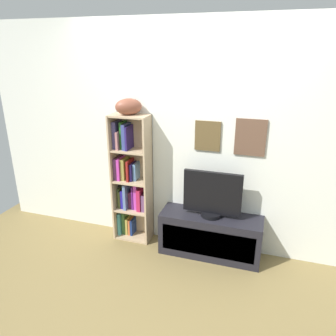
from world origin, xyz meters
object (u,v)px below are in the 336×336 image
object	(u,v)px
football	(129,107)
tv_stand	(210,235)
bookshelf	(130,180)
television	(212,195)

from	to	relation	value
football	tv_stand	distance (m)	1.63
bookshelf	football	bearing A→B (deg)	-39.56
television	tv_stand	bearing A→B (deg)	-90.00
tv_stand	football	bearing A→B (deg)	176.42
bookshelf	football	xyz separation A→B (m)	(0.03, -0.03, 0.85)
football	tv_stand	bearing A→B (deg)	-3.58
bookshelf	football	size ratio (longest dim) A/B	5.28
football	television	distance (m)	1.27
television	football	bearing A→B (deg)	176.49
football	television	bearing A→B (deg)	-3.51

